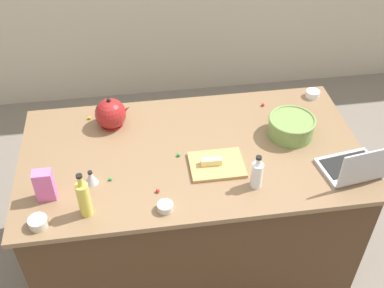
% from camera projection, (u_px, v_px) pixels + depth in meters
% --- Properties ---
extents(ground_plane, '(12.00, 12.00, 0.00)m').
position_uv_depth(ground_plane, '(192.00, 250.00, 3.15)').
color(ground_plane, slate).
extents(island_counter, '(1.87, 1.01, 0.90)m').
position_uv_depth(island_counter, '(192.00, 206.00, 2.85)').
color(island_counter, '#4C331E').
rests_on(island_counter, ground).
extents(laptop, '(0.34, 0.27, 0.22)m').
position_uv_depth(laptop, '(356.00, 167.00, 2.40)').
color(laptop, '#B7B7BC').
rests_on(laptop, island_counter).
extents(mixing_bowl_large, '(0.26, 0.26, 0.12)m').
position_uv_depth(mixing_bowl_large, '(291.00, 126.00, 2.63)').
color(mixing_bowl_large, '#72934C').
rests_on(mixing_bowl_large, island_counter).
extents(bottle_vinegar, '(0.06, 0.06, 0.20)m').
position_uv_depth(bottle_vinegar, '(257.00, 174.00, 2.31)').
color(bottle_vinegar, white).
rests_on(bottle_vinegar, island_counter).
extents(bottle_oil, '(0.06, 0.06, 0.25)m').
position_uv_depth(bottle_oil, '(84.00, 198.00, 2.16)').
color(bottle_oil, '#DBC64C').
rests_on(bottle_oil, island_counter).
extents(kettle, '(0.21, 0.18, 0.20)m').
position_uv_depth(kettle, '(111.00, 114.00, 2.68)').
color(kettle, maroon).
rests_on(kettle, island_counter).
extents(cutting_board, '(0.29, 0.22, 0.02)m').
position_uv_depth(cutting_board, '(217.00, 165.00, 2.46)').
color(cutting_board, tan).
rests_on(cutting_board, island_counter).
extents(butter_stick_left, '(0.11, 0.04, 0.04)m').
position_uv_depth(butter_stick_left, '(211.00, 161.00, 2.44)').
color(butter_stick_left, '#F4E58C').
rests_on(butter_stick_left, cutting_board).
extents(ramekin_small, '(0.08, 0.08, 0.04)m').
position_uv_depth(ramekin_small, '(313.00, 94.00, 2.94)').
color(ramekin_small, white).
rests_on(ramekin_small, island_counter).
extents(ramekin_medium, '(0.09, 0.09, 0.05)m').
position_uv_depth(ramekin_medium, '(38.00, 222.00, 2.15)').
color(ramekin_medium, beige).
rests_on(ramekin_medium, island_counter).
extents(ramekin_wide, '(0.08, 0.08, 0.04)m').
position_uv_depth(ramekin_wide, '(165.00, 207.00, 2.23)').
color(ramekin_wide, beige).
rests_on(ramekin_wide, island_counter).
extents(kitchen_timer, '(0.07, 0.07, 0.08)m').
position_uv_depth(kitchen_timer, '(91.00, 178.00, 2.35)').
color(kitchen_timer, '#B2B2B7').
rests_on(kitchen_timer, island_counter).
extents(candy_bag, '(0.09, 0.06, 0.17)m').
position_uv_depth(candy_bag, '(45.00, 185.00, 2.25)').
color(candy_bag, pink).
rests_on(candy_bag, island_counter).
extents(candy_0, '(0.02, 0.02, 0.02)m').
position_uv_depth(candy_0, '(263.00, 105.00, 2.87)').
color(candy_0, red).
rests_on(candy_0, island_counter).
extents(candy_1, '(0.02, 0.02, 0.02)m').
position_uv_depth(candy_1, '(158.00, 191.00, 2.32)').
color(candy_1, red).
rests_on(candy_1, island_counter).
extents(candy_3, '(0.02, 0.02, 0.02)m').
position_uv_depth(candy_3, '(124.00, 116.00, 2.78)').
color(candy_3, yellow).
rests_on(candy_3, island_counter).
extents(candy_5, '(0.02, 0.02, 0.02)m').
position_uv_depth(candy_5, '(179.00, 155.00, 2.52)').
color(candy_5, green).
rests_on(candy_5, island_counter).
extents(candy_6, '(0.02, 0.02, 0.02)m').
position_uv_depth(candy_6, '(89.00, 118.00, 2.77)').
color(candy_6, yellow).
rests_on(candy_6, island_counter).
extents(candy_7, '(0.02, 0.02, 0.02)m').
position_uv_depth(candy_7, '(110.00, 179.00, 2.38)').
color(candy_7, green).
rests_on(candy_7, island_counter).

